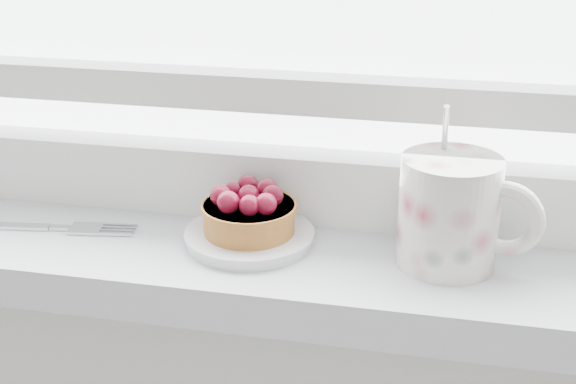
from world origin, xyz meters
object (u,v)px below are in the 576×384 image
(saucer, at_px, (249,237))
(raspberry_tart, at_px, (249,211))
(floral_mug, at_px, (453,210))
(fork, at_px, (33,227))

(saucer, xyz_separation_m, raspberry_tart, (0.00, -0.00, 0.03))
(saucer, relative_size, raspberry_tart, 1.37)
(floral_mug, relative_size, fork, 0.70)
(saucer, bearing_deg, floral_mug, -0.93)
(raspberry_tart, relative_size, floral_mug, 0.63)
(floral_mug, distance_m, fork, 0.41)
(saucer, relative_size, floral_mug, 0.86)
(saucer, relative_size, fork, 0.60)
(floral_mug, bearing_deg, raspberry_tart, 179.12)
(saucer, bearing_deg, fork, -176.07)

